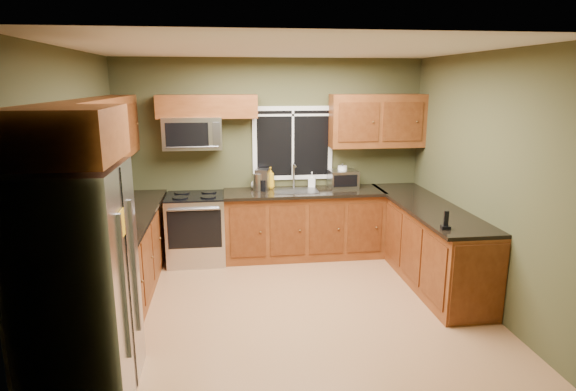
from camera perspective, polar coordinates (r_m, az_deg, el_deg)
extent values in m
plane|color=#9E6D45|center=(5.41, -0.06, -12.81)|extent=(4.20, 4.20, 0.00)
plane|color=white|center=(4.87, -0.06, 17.04)|extent=(4.20, 4.20, 0.00)
plane|color=#424226|center=(6.73, -1.99, 4.48)|extent=(4.20, 0.00, 4.20)
plane|color=#424226|center=(3.25, 3.94, -5.30)|extent=(4.20, 0.00, 4.20)
plane|color=#424226|center=(5.15, -23.92, 0.57)|extent=(0.00, 3.60, 3.60)
plane|color=#424226|center=(5.63, 21.69, 1.78)|extent=(0.00, 3.60, 3.60)
cube|color=white|center=(6.72, 0.57, 6.20)|extent=(1.12, 0.03, 1.02)
cube|color=black|center=(6.71, 0.58, 6.19)|extent=(1.00, 0.01, 0.90)
cube|color=white|center=(6.70, 0.59, 6.19)|extent=(0.03, 0.01, 0.90)
cube|color=white|center=(6.67, 0.59, 9.51)|extent=(1.00, 0.01, 0.03)
cube|color=brown|center=(5.76, -18.88, -7.04)|extent=(0.60, 2.65, 0.90)
cube|color=black|center=(5.62, -18.99, -2.54)|extent=(0.65, 2.65, 0.04)
cube|color=brown|center=(6.69, 1.86, -3.48)|extent=(2.17, 0.60, 0.90)
cube|color=black|center=(6.54, 1.92, 0.40)|extent=(2.17, 0.65, 0.04)
cube|color=brown|center=(6.20, 16.10, -5.41)|extent=(0.60, 2.50, 0.90)
cube|color=#592810|center=(5.14, 21.65, -9.77)|extent=(0.56, 0.02, 0.82)
cube|color=black|center=(6.06, 16.17, -1.20)|extent=(0.65, 2.50, 0.04)
cube|color=brown|center=(5.48, -21.39, 6.93)|extent=(0.33, 2.65, 0.72)
cube|color=brown|center=(6.47, -9.55, 10.37)|extent=(1.30, 0.33, 0.30)
cube|color=brown|center=(6.80, 10.52, 8.69)|extent=(1.30, 0.33, 0.72)
cube|color=brown|center=(3.71, -25.13, 6.57)|extent=(0.72, 0.90, 0.38)
cube|color=#B7B7BC|center=(3.99, -23.51, -9.74)|extent=(0.72, 0.90, 1.80)
cube|color=slate|center=(3.70, -18.84, -10.30)|extent=(0.03, 0.04, 1.10)
cube|color=slate|center=(4.06, -17.74, -8.06)|extent=(0.03, 0.04, 1.10)
cube|color=black|center=(3.90, -18.28, -9.81)|extent=(0.01, 0.02, 1.78)
cube|color=gold|center=(3.64, -19.06, -3.15)|extent=(0.01, 0.14, 0.20)
cube|color=#B7B7BC|center=(6.60, -10.80, -3.95)|extent=(0.76, 0.65, 0.90)
cube|color=black|center=(6.48, -10.97, -0.11)|extent=(0.76, 0.64, 0.03)
cube|color=black|center=(6.26, -11.01, -3.97)|extent=(0.68, 0.02, 0.50)
cylinder|color=slate|center=(6.16, -11.13, -1.63)|extent=(0.64, 0.04, 0.04)
cylinder|color=black|center=(6.36, -12.67, -0.23)|extent=(0.20, 0.20, 0.01)
cylinder|color=black|center=(6.33, -9.43, -0.13)|extent=(0.20, 0.20, 0.01)
cylinder|color=black|center=(6.63, -12.46, 0.34)|extent=(0.20, 0.20, 0.01)
cylinder|color=black|center=(6.60, -9.35, 0.43)|extent=(0.20, 0.20, 0.01)
cube|color=#B7B7BC|center=(6.48, -11.22, 7.28)|extent=(0.76, 0.38, 0.42)
cube|color=black|center=(6.29, -11.89, 7.08)|extent=(0.54, 0.01, 0.30)
cube|color=slate|center=(6.27, -8.49, 7.20)|extent=(0.10, 0.01, 0.30)
cylinder|color=slate|center=(6.29, -11.28, 5.63)|extent=(0.66, 0.02, 0.02)
cube|color=slate|center=(6.53, 0.92, 0.51)|extent=(0.60, 0.42, 0.02)
cylinder|color=#B7B7BC|center=(6.69, 0.68, 2.35)|extent=(0.03, 0.03, 0.34)
cylinder|color=#B7B7BC|center=(6.58, 0.78, 3.58)|extent=(0.03, 0.18, 0.03)
cube|color=#B7B7BC|center=(6.77, 6.53, 1.97)|extent=(0.41, 0.32, 0.24)
cube|color=black|center=(6.62, 6.84, 1.72)|extent=(0.33, 0.03, 0.17)
cube|color=slate|center=(6.59, -3.04, 1.92)|extent=(0.22, 0.25, 0.29)
cylinder|color=black|center=(6.52, -2.98, 1.21)|extent=(0.13, 0.13, 0.15)
cylinder|color=#B7B7BC|center=(6.55, -3.49, 1.63)|extent=(0.17, 0.17, 0.24)
cone|color=black|center=(6.53, -3.50, 2.83)|extent=(0.11, 0.11, 0.06)
cylinder|color=white|center=(6.82, 6.44, 2.29)|extent=(0.14, 0.14, 0.30)
cylinder|color=slate|center=(6.79, 6.47, 3.61)|extent=(0.02, 0.02, 0.04)
imported|color=gold|center=(6.67, -2.10, 2.12)|extent=(0.13, 0.13, 0.30)
imported|color=white|center=(6.76, 2.85, 1.90)|extent=(0.12, 0.12, 0.21)
imported|color=white|center=(6.67, -3.91, 1.51)|extent=(0.16, 0.16, 0.16)
cube|color=black|center=(5.10, 18.17, -3.60)|extent=(0.10, 0.10, 0.04)
cube|color=black|center=(5.07, 18.24, -2.57)|extent=(0.05, 0.04, 0.15)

